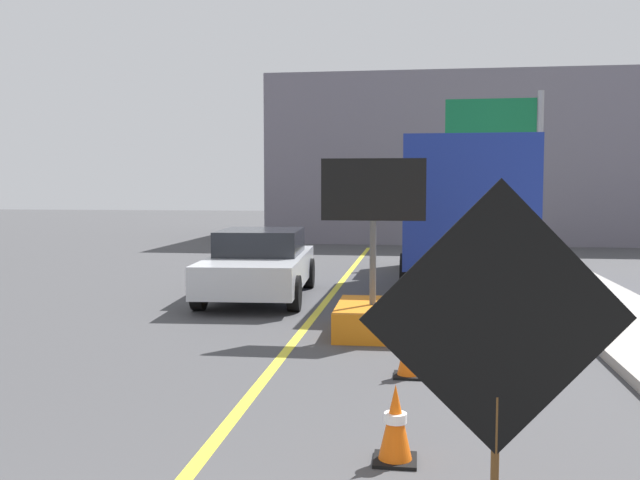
{
  "coord_description": "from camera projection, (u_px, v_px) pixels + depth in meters",
  "views": [
    {
      "loc": [
        1.79,
        -1.74,
        2.29
      ],
      "look_at": [
        0.9,
        4.61,
        1.79
      ],
      "focal_mm": 39.6,
      "sensor_mm": 36.0,
      "label": 1
    }
  ],
  "objects": [
    {
      "name": "arrow_board_trailer",
      "position": [
        373.0,
        302.0,
        10.91
      ],
      "size": [
        1.6,
        1.82,
        2.7
      ],
      "color": "orange",
      "rests_on": "ground"
    },
    {
      "name": "pickup_car",
      "position": [
        260.0,
        264.0,
        14.37
      ],
      "size": [
        2.22,
        4.61,
        1.38
      ],
      "color": "silver",
      "rests_on": "ground"
    },
    {
      "name": "box_truck",
      "position": [
        462.0,
        208.0,
        16.24
      ],
      "size": [
        2.72,
        7.77,
        3.23
      ],
      "color": "black",
      "rests_on": "ground"
    },
    {
      "name": "traffic_cone_mid_lane",
      "position": [
        409.0,
        350.0,
        8.43
      ],
      "size": [
        0.36,
        0.36,
        0.67
      ],
      "color": "black",
      "rests_on": "ground"
    },
    {
      "name": "roadwork_sign",
      "position": [
        498.0,
        326.0,
        4.12
      ],
      "size": [
        1.61,
        0.31,
        2.33
      ],
      "color": "#593819",
      "rests_on": "ground"
    },
    {
      "name": "far_building_block",
      "position": [
        503.0,
        162.0,
        30.61
      ],
      "size": [
        19.25,
        9.13,
        6.61
      ],
      "primitive_type": "cube",
      "color": "slate",
      "rests_on": "ground"
    },
    {
      "name": "highway_guide_sign",
      "position": [
        512.0,
        146.0,
        20.47
      ],
      "size": [
        2.79,
        0.19,
        5.0
      ],
      "color": "gray",
      "rests_on": "ground"
    },
    {
      "name": "traffic_cone_near_sign",
      "position": [
        395.0,
        424.0,
        5.83
      ],
      "size": [
        0.36,
        0.36,
        0.66
      ],
      "color": "black",
      "rests_on": "ground"
    },
    {
      "name": "lane_center_stripe",
      "position": [
        259.0,
        385.0,
        8.07
      ],
      "size": [
        0.14,
        36.0,
        0.01
      ],
      "primitive_type": "cube",
      "color": "yellow",
      "rests_on": "ground"
    }
  ]
}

